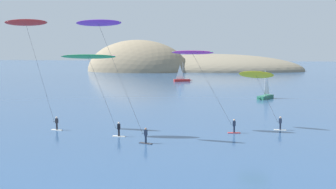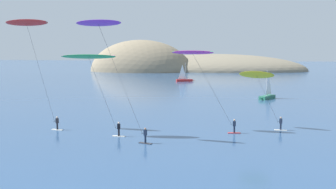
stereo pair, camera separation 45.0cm
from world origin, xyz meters
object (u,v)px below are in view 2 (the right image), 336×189
Objects in this scene: kitesurfer_green at (90,61)px; kitesurfer_purple at (103,34)px; kitesurfer_yellow at (258,79)px; sailboat_near at (267,96)px; kitesurfer_red at (29,30)px; kitesurfer_magenta at (196,59)px; sailboat_far at (185,79)px.

kitesurfer_purple is at bearing -42.01° from kitesurfer_green.
kitesurfer_purple is 1.80× the size of kitesurfer_yellow.
sailboat_near is 49.31m from kitesurfer_red.
kitesurfer_purple is 11.95m from kitesurfer_magenta.
kitesurfer_green is at bearing 137.99° from kitesurfer_purple.
kitesurfer_yellow reaches higher than sailboat_near.
sailboat_near is at bearing -62.80° from sailboat_far.
kitesurfer_green is at bearing -19.44° from kitesurfer_red.
kitesurfer_red is (-8.97, 3.17, 3.64)m from kitesurfer_green.
kitesurfer_green is 1.29× the size of kitesurfer_yellow.
kitesurfer_purple is 4.16m from kitesurfer_green.
kitesurfer_magenta is at bearing -158.75° from kitesurfer_yellow.
sailboat_far is at bearing 82.29° from kitesurfer_red.
kitesurfer_magenta reaches higher than sailboat_far.
kitesurfer_yellow is at bearing 21.95° from kitesurfer_green.
kitesurfer_magenta is at bearing -107.67° from sailboat_near.
kitesurfer_red reaches higher than kitesurfer_purple.
kitesurfer_magenta is at bearing -82.36° from sailboat_far.
kitesurfer_magenta is 1.35× the size of kitesurfer_yellow.
kitesurfer_magenta is at bearing 4.50° from kitesurfer_red.
kitesurfer_purple is 0.97× the size of kitesurfer_red.
sailboat_far is 78.69m from kitesurfer_red.
sailboat_near and sailboat_far have the same top height.
sailboat_far is 0.45× the size of kitesurfer_purple.
kitesurfer_green is (-11.61, -4.79, -0.19)m from kitesurfer_magenta.
kitesurfer_yellow is (17.07, 9.66, -5.37)m from kitesurfer_purple.
kitesurfer_magenta is (9.48, 6.71, -2.82)m from kitesurfer_purple.
kitesurfer_red is at bearing -97.71° from sailboat_far.
kitesurfer_purple reaches higher than sailboat_near.
kitesurfer_magenta is 20.93m from kitesurfer_red.
kitesurfer_green is at bearing -158.05° from kitesurfer_yellow.
kitesurfer_purple is at bearing -116.42° from sailboat_near.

